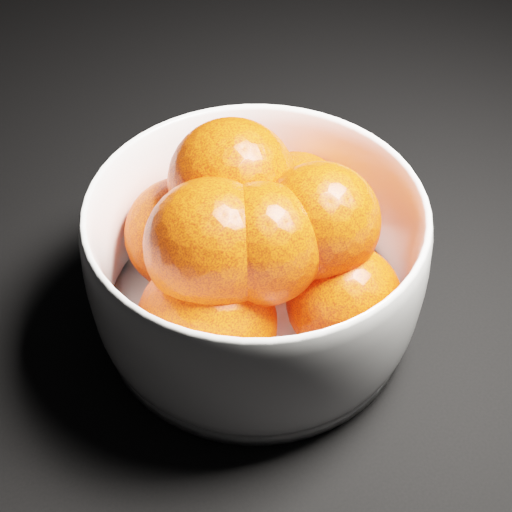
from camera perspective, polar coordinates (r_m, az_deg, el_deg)
name	(u,v)px	position (r m, az deg, el deg)	size (l,w,h in m)	color
bowl	(256,262)	(0.51, 0.00, -0.46)	(0.24, 0.24, 0.12)	white
orange_pile	(249,245)	(0.50, -0.53, 0.91)	(0.20, 0.20, 0.14)	#FF3206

